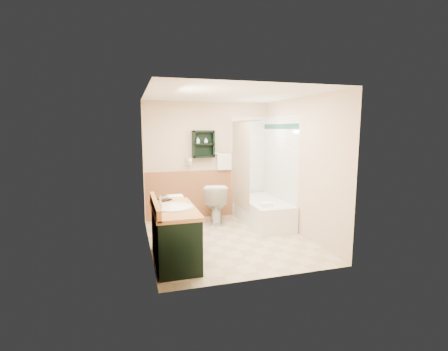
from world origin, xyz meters
TOP-DOWN VIEW (x-y plane):
  - floor at (0.00, 0.00)m, footprint 3.00×3.00m
  - back_wall at (0.00, 1.52)m, footprint 2.60×0.04m
  - left_wall at (-1.32, 0.00)m, footprint 0.04×3.00m
  - right_wall at (1.32, 0.00)m, footprint 0.04×3.00m
  - ceiling at (0.00, 0.00)m, footprint 2.60×3.00m
  - wainscot_left at (-1.29, 0.00)m, footprint 2.98×2.98m
  - wainscot_back at (0.00, 1.49)m, footprint 2.58×2.58m
  - mirror_frame at (-1.27, -0.55)m, footprint 1.30×1.30m
  - mirror_glass at (-1.27, -0.55)m, footprint 1.20×1.20m
  - tile_right at (1.28, 0.75)m, footprint 1.50×1.50m
  - tile_back at (1.03, 1.48)m, footprint 0.95×0.95m
  - tile_accent at (1.27, 0.75)m, footprint 1.50×1.50m
  - wall_shelf at (-0.10, 1.41)m, footprint 0.45×0.15m
  - hair_dryer at (-0.40, 1.43)m, footprint 0.10×0.24m
  - towel_bar at (0.35, 1.45)m, footprint 0.40×0.06m
  - curtain_rod at (0.53, 0.75)m, footprint 0.03×1.60m
  - shower_curtain at (0.53, 0.92)m, footprint 1.05×1.05m
  - vanity at (-0.99, -0.66)m, footprint 0.59×1.23m
  - bathtub at (0.93, 0.68)m, footprint 0.71×1.50m
  - toilet at (0.06, 1.05)m, footprint 0.63×0.88m
  - counter_towel at (-0.89, -0.03)m, footprint 0.25×0.19m
  - vanity_book at (-1.16, -0.16)m, footprint 0.17×0.10m
  - tub_towel at (0.77, 0.20)m, footprint 0.21×0.18m
  - soap_bottle_a at (-0.21, 1.40)m, footprint 0.07×0.13m
  - soap_bottle_b at (-0.05, 1.40)m, footprint 0.09×0.11m

SIDE VIEW (x-z plane):
  - floor at x=0.00m, z-range 0.00..0.00m
  - bathtub at x=0.93m, z-range 0.00..0.47m
  - toilet at x=0.06m, z-range 0.00..0.78m
  - vanity at x=-0.99m, z-range 0.00..0.78m
  - wainscot_left at x=-1.29m, z-range 0.00..1.00m
  - wainscot_back at x=0.00m, z-range 0.00..1.00m
  - tub_towel at x=0.77m, z-range 0.47..0.54m
  - counter_towel at x=-0.89m, z-range 0.78..0.82m
  - vanity_book at x=-1.16m, z-range 0.78..1.02m
  - tile_right at x=1.28m, z-range 0.00..2.10m
  - tile_back at x=1.03m, z-range 0.00..2.10m
  - shower_curtain at x=0.53m, z-range 0.30..2.00m
  - back_wall at x=0.00m, z-range 0.00..2.40m
  - left_wall at x=-1.32m, z-range 0.00..2.40m
  - right_wall at x=1.32m, z-range 0.00..2.40m
  - hair_dryer at x=-0.40m, z-range 1.11..1.29m
  - towel_bar at x=0.35m, z-range 1.15..1.55m
  - mirror_frame at x=-1.27m, z-range 1.00..2.00m
  - mirror_glass at x=-1.27m, z-range 1.05..1.95m
  - wall_shelf at x=-0.10m, z-range 1.27..1.83m
  - soap_bottle_a at x=-0.21m, z-range 1.56..1.62m
  - soap_bottle_b at x=-0.05m, z-range 1.56..1.65m
  - tile_accent at x=1.27m, z-range 1.85..1.95m
  - curtain_rod at x=0.53m, z-range 1.98..2.02m
  - ceiling at x=0.00m, z-range 2.40..2.44m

